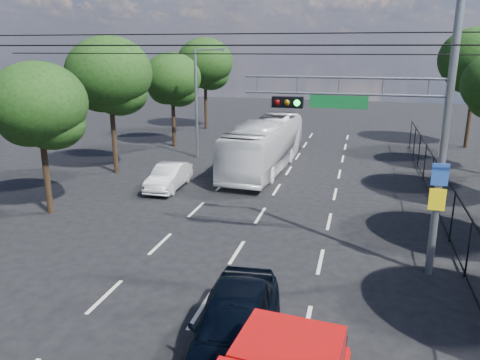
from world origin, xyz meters
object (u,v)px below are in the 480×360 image
(signal_mast, at_px, (404,112))
(white_van, at_px, (169,177))
(navy_hatchback, at_px, (235,325))
(white_bus, at_px, (265,145))

(signal_mast, height_order, white_van, signal_mast)
(signal_mast, distance_m, white_van, 13.55)
(navy_hatchback, relative_size, white_bus, 0.45)
(signal_mast, height_order, white_bus, signal_mast)
(white_bus, height_order, white_van, white_bus)
(signal_mast, relative_size, white_bus, 0.89)
(white_van, bearing_deg, signal_mast, -34.34)
(signal_mast, xyz_separation_m, white_van, (-10.78, 6.80, -4.60))
(navy_hatchback, bearing_deg, white_bus, 94.28)
(signal_mast, bearing_deg, white_van, 147.79)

